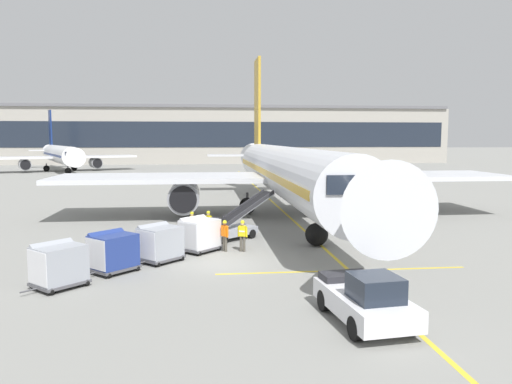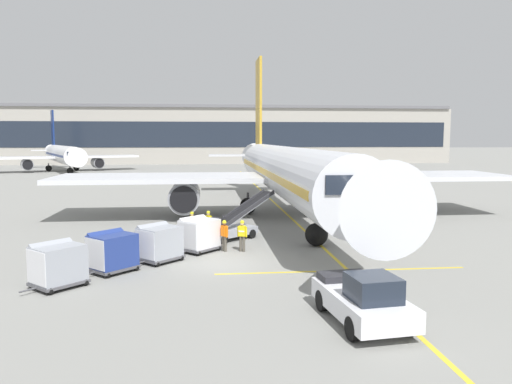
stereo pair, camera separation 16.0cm
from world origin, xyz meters
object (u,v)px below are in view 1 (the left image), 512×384
at_px(baggage_cart_lead, 199,234).
at_px(ground_crew_by_loader, 192,224).
at_px(pushback_tug, 365,299).
at_px(safety_cone_engine_keepout, 213,222).
at_px(distant_airplane, 61,155).
at_px(ground_crew_by_carts, 243,234).
at_px(ground_crew_marshaller, 225,234).
at_px(ground_crew_wingwalker, 208,223).
at_px(baggage_cart_fourth, 58,264).
at_px(baggage_cart_second, 160,242).
at_px(belt_loader, 233,225).
at_px(baggage_cart_third, 113,251).
at_px(parked_airplane, 284,171).

distance_m(baggage_cart_lead, ground_crew_by_loader, 3.35).
height_order(pushback_tug, safety_cone_engine_keepout, pushback_tug).
bearing_deg(distant_airplane, baggage_cart_lead, -69.49).
height_order(ground_crew_by_carts, safety_cone_engine_keepout, ground_crew_by_carts).
bearing_deg(ground_crew_by_loader, ground_crew_by_carts, -51.88).
xyz_separation_m(ground_crew_by_carts, distant_airplane, (-28.64, 70.47, 2.11)).
distance_m(ground_crew_by_loader, safety_cone_engine_keepout, 4.66).
distance_m(baggage_cart_lead, ground_crew_marshaller, 1.41).
distance_m(ground_crew_wingwalker, distant_airplane, 71.89).
relative_size(ground_crew_marshaller, ground_crew_wingwalker, 1.00).
height_order(ground_crew_wingwalker, safety_cone_engine_keepout, ground_crew_wingwalker).
bearing_deg(baggage_cart_lead, baggage_cart_fourth, -133.67).
relative_size(ground_crew_marshaller, distant_airplane, 0.05).
bearing_deg(baggage_cart_fourth, baggage_cart_second, 46.13).
bearing_deg(distant_airplane, pushback_tug, -68.65).
xyz_separation_m(belt_loader, safety_cone_engine_keepout, (-1.12, 4.44, -0.50)).
bearing_deg(baggage_cart_lead, pushback_tug, -63.67).
height_order(baggage_cart_second, baggage_cart_fourth, same).
distance_m(belt_loader, baggage_cart_second, 6.72).
relative_size(baggage_cart_fourth, distant_airplane, 0.07).
relative_size(belt_loader, safety_cone_engine_keepout, 6.99).
relative_size(baggage_cart_third, ground_crew_marshaller, 1.46).
bearing_deg(parked_airplane, belt_loader, -117.01).
bearing_deg(belt_loader, ground_crew_by_loader, 179.17).
distance_m(baggage_cart_fourth, ground_crew_by_carts, 10.04).
xyz_separation_m(ground_crew_by_loader, ground_crew_wingwalker, (1.00, 0.20, 0.00)).
relative_size(ground_crew_by_carts, ground_crew_wingwalker, 1.00).
relative_size(belt_loader, ground_crew_wingwalker, 2.81).
xyz_separation_m(baggage_cart_fourth, pushback_tug, (11.44, -5.30, -0.17)).
distance_m(ground_crew_by_loader, ground_crew_wingwalker, 1.02).
distance_m(baggage_cart_second, ground_crew_wingwalker, 6.16).
distance_m(baggage_cart_second, ground_crew_by_loader, 5.63).
bearing_deg(distant_airplane, baggage_cart_second, -71.43).
bearing_deg(pushback_tug, distant_airplane, 111.35).
bearing_deg(baggage_cart_third, ground_crew_wingwalker, 58.38).
distance_m(parked_airplane, pushback_tug, 24.06).
bearing_deg(belt_loader, ground_crew_marshaller, -100.74).
height_order(belt_loader, ground_crew_by_carts, belt_loader).
bearing_deg(belt_loader, baggage_cart_lead, -122.05).
relative_size(baggage_cart_second, ground_crew_marshaller, 1.46).
xyz_separation_m(baggage_cart_lead, ground_crew_marshaller, (1.41, -0.14, -0.00)).
distance_m(ground_crew_marshaller, ground_crew_wingwalker, 3.76).
relative_size(parked_airplane, baggage_cart_lead, 18.17).
distance_m(belt_loader, baggage_cart_lead, 3.88).
xyz_separation_m(baggage_cart_third, distant_airplane, (-22.27, 74.05, 2.10)).
xyz_separation_m(belt_loader, ground_crew_by_carts, (0.32, -3.56, 0.16)).
xyz_separation_m(parked_airplane, ground_crew_by_carts, (-4.37, -12.78, -2.60)).
bearing_deg(distant_airplane, parked_airplane, -60.23).
bearing_deg(ground_crew_wingwalker, distant_airplane, 111.91).
relative_size(parked_airplane, baggage_cart_second, 18.17).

